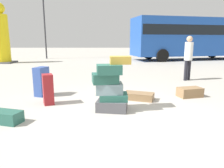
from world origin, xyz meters
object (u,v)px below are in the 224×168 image
at_px(parked_bus, 191,36).
at_px(suitcase_brown_upright_blue, 139,96).
at_px(suitcase_teal_behind_tower, 2,116).
at_px(suitcase_tower, 111,87).
at_px(yellow_dummy_statue, 1,37).
at_px(suitcase_brown_white_trunk, 190,92).
at_px(suitcase_maroon_right_side, 48,89).
at_px(suitcase_navy_foreground_near, 42,82).
at_px(lamp_post, 43,5).
at_px(person_bearded_onlooker, 188,54).

bearing_deg(parked_bus, suitcase_brown_upright_blue, -128.37).
distance_m(suitcase_teal_behind_tower, parked_bus, 15.58).
relative_size(suitcase_tower, yellow_dummy_statue, 0.30).
bearing_deg(suitcase_brown_upright_blue, parked_bus, 84.57).
distance_m(suitcase_brown_white_trunk, suitcase_teal_behind_tower, 4.52).
distance_m(suitcase_maroon_right_side, suitcase_teal_behind_tower, 1.28).
bearing_deg(suitcase_tower, suitcase_navy_foreground_near, 146.95).
xyz_separation_m(suitcase_navy_foreground_near, suitcase_teal_behind_tower, (-0.12, -1.93, -0.28)).
distance_m(suitcase_navy_foreground_near, yellow_dummy_statue, 10.22).
height_order(suitcase_navy_foreground_near, suitcase_brown_white_trunk, suitcase_navy_foreground_near).
relative_size(suitcase_brown_upright_blue, lamp_post, 0.11).
height_order(suitcase_brown_white_trunk, lamp_post, lamp_post).
bearing_deg(suitcase_brown_upright_blue, lamp_post, 136.38).
xyz_separation_m(suitcase_navy_foreground_near, person_bearded_onlooker, (4.80, 2.32, 0.59)).
xyz_separation_m(suitcase_teal_behind_tower, lamp_post, (-3.42, 13.95, 4.11)).
distance_m(suitcase_brown_white_trunk, parked_bus, 12.14).
bearing_deg(suitcase_navy_foreground_near, lamp_post, 125.10).
bearing_deg(suitcase_navy_foreground_near, suitcase_brown_white_trunk, 16.90).
distance_m(suitcase_teal_behind_tower, yellow_dummy_statue, 11.87).
xyz_separation_m(person_bearded_onlooker, yellow_dummy_statue, (-10.17, 6.27, 0.74)).
height_order(suitcase_maroon_right_side, yellow_dummy_statue, yellow_dummy_statue).
bearing_deg(person_bearded_onlooker, suitcase_navy_foreground_near, -13.02).
distance_m(suitcase_brown_upright_blue, lamp_post, 14.46).
height_order(suitcase_teal_behind_tower, lamp_post, lamp_post).
relative_size(suitcase_brown_white_trunk, suitcase_brown_upright_blue, 0.83).
bearing_deg(yellow_dummy_statue, parked_bus, 10.84).
bearing_deg(suitcase_navy_foreground_near, suitcase_teal_behind_tower, -74.80).
distance_m(suitcase_tower, suitcase_navy_foreground_near, 2.27).
bearing_deg(lamp_post, suitcase_brown_white_trunk, -58.08).
height_order(person_bearded_onlooker, lamp_post, lamp_post).
bearing_deg(person_bearded_onlooker, lamp_post, -88.11).
bearing_deg(suitcase_teal_behind_tower, yellow_dummy_statue, 132.09).
bearing_deg(suitcase_tower, suitcase_teal_behind_tower, -160.87).
relative_size(suitcase_maroon_right_side, lamp_post, 0.11).
height_order(suitcase_navy_foreground_near, lamp_post, lamp_post).
bearing_deg(lamp_post, yellow_dummy_statue, -118.13).
relative_size(suitcase_navy_foreground_near, suitcase_brown_upright_blue, 1.06).
bearing_deg(suitcase_tower, lamp_post, 112.30).
distance_m(suitcase_tower, suitcase_brown_upright_blue, 1.18).
xyz_separation_m(suitcase_teal_behind_tower, person_bearded_onlooker, (4.92, 4.25, 0.87)).
distance_m(suitcase_brown_upright_blue, person_bearded_onlooker, 3.60).
relative_size(suitcase_brown_upright_blue, person_bearded_onlooker, 0.45).
height_order(suitcase_tower, person_bearded_onlooker, person_bearded_onlooker).
relative_size(suitcase_navy_foreground_near, yellow_dummy_statue, 0.20).
bearing_deg(suitcase_teal_behind_tower, suitcase_brown_upright_blue, 44.91).
distance_m(yellow_dummy_statue, lamp_post, 4.62).
relative_size(suitcase_maroon_right_side, suitcase_teal_behind_tower, 0.98).
relative_size(suitcase_brown_white_trunk, person_bearded_onlooker, 0.38).
distance_m(person_bearded_onlooker, yellow_dummy_statue, 11.98).
bearing_deg(suitcase_maroon_right_side, suitcase_tower, -39.67).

